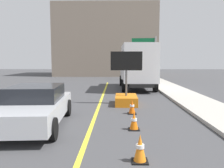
% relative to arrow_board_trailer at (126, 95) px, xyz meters
% --- Properties ---
extents(lane_center_stripe, '(0.14, 36.00, 0.01)m').
position_rel_arrow_board_trailer_xyz_m(lane_center_stripe, '(-1.37, -6.55, -0.48)').
color(lane_center_stripe, yellow).
rests_on(lane_center_stripe, ground).
extents(arrow_board_trailer, '(1.60, 1.82, 2.70)m').
position_rel_arrow_board_trailer_xyz_m(arrow_board_trailer, '(0.00, 0.00, 0.00)').
color(arrow_board_trailer, orange).
rests_on(arrow_board_trailer, ground).
extents(box_truck, '(2.63, 6.56, 3.43)m').
position_rel_arrow_board_trailer_xyz_m(box_truck, '(1.14, 6.39, 1.37)').
color(box_truck, black).
rests_on(box_truck, ground).
extents(pickup_car, '(2.25, 4.52, 1.38)m').
position_rel_arrow_board_trailer_xyz_m(pickup_car, '(-3.31, -3.91, 0.21)').
color(pickup_car, silver).
rests_on(pickup_car, ground).
extents(highway_guide_sign, '(2.78, 0.38, 5.00)m').
position_rel_arrow_board_trailer_xyz_m(highway_guide_sign, '(3.21, 14.83, 2.94)').
color(highway_guide_sign, gray).
rests_on(highway_guide_sign, ground).
extents(far_building_block, '(14.61, 9.80, 10.18)m').
position_rel_arrow_board_trailer_xyz_m(far_building_block, '(-2.03, 24.33, 4.61)').
color(far_building_block, gray).
rests_on(far_building_block, ground).
extents(traffic_cone_mid_lane, '(0.36, 0.36, 0.63)m').
position_rel_arrow_board_trailer_xyz_m(traffic_cone_mid_lane, '(0.00, -6.66, -0.17)').
color(traffic_cone_mid_lane, black).
rests_on(traffic_cone_mid_lane, ground).
extents(traffic_cone_far_lane, '(0.36, 0.36, 0.59)m').
position_rel_arrow_board_trailer_xyz_m(traffic_cone_far_lane, '(0.06, -4.31, -0.19)').
color(traffic_cone_far_lane, black).
rests_on(traffic_cone_far_lane, ground).
extents(traffic_cone_curbside, '(0.36, 0.36, 0.61)m').
position_rel_arrow_board_trailer_xyz_m(traffic_cone_curbside, '(0.15, -2.09, -0.18)').
color(traffic_cone_curbside, black).
rests_on(traffic_cone_curbside, ground).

